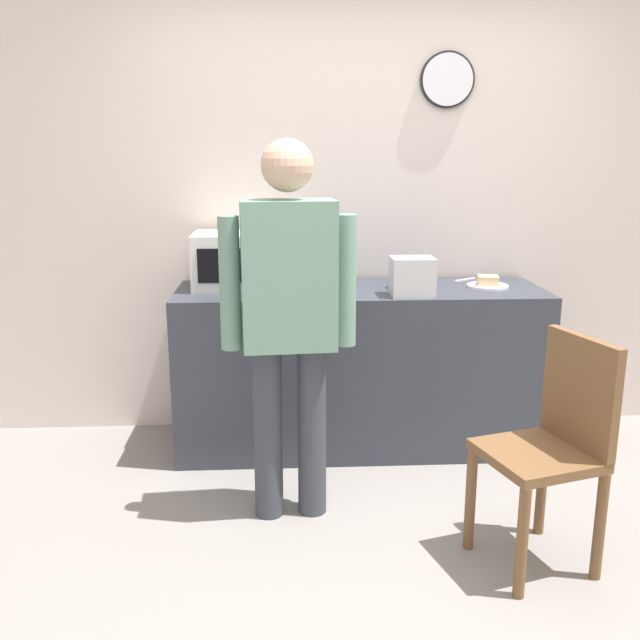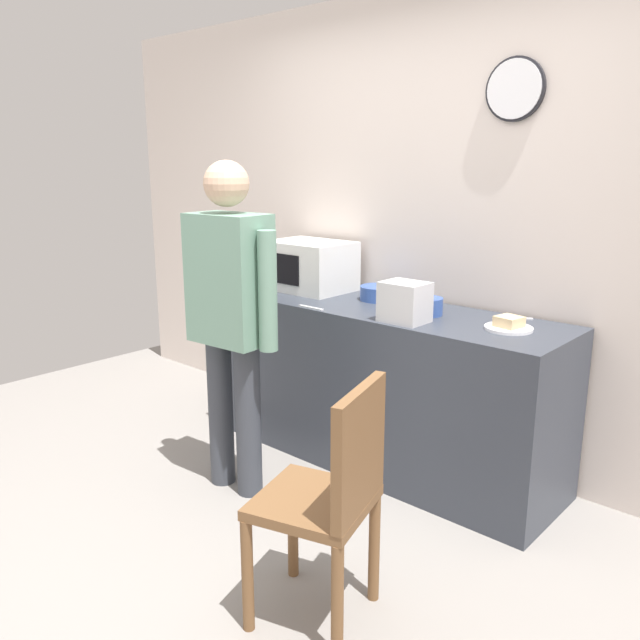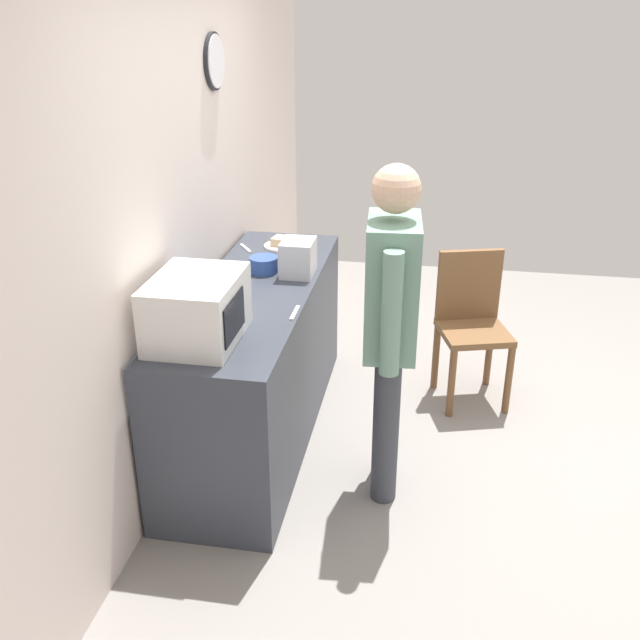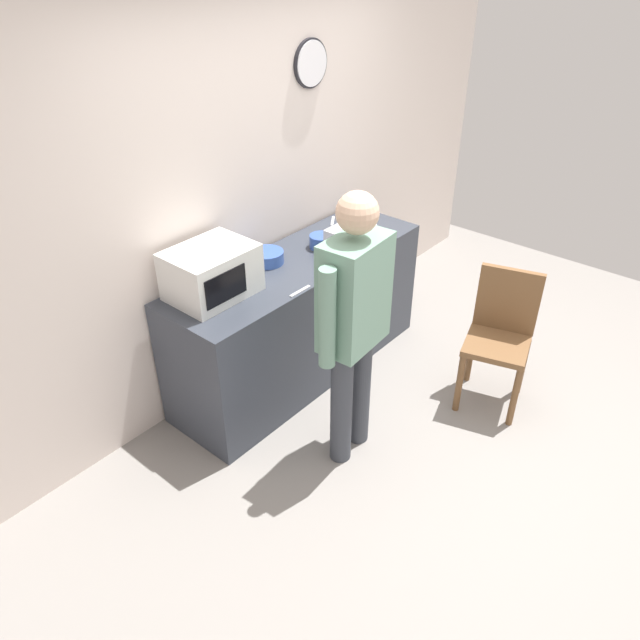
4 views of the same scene
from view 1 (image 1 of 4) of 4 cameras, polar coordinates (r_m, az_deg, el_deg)
The scene contains 12 objects.
ground_plane at distance 3.00m, azimuth 6.48°, elevation -19.43°, with size 6.00×6.00×0.00m, color gray.
back_wall at distance 4.11m, azimuth 3.31°, elevation 9.04°, with size 5.40×0.13×2.60m.
kitchen_counter at distance 3.90m, azimuth 3.24°, elevation -3.97°, with size 2.00×0.62×0.90m, color #333842.
microwave at distance 3.84m, azimuth -6.61°, elevation 4.92°, with size 0.50×0.39×0.30m.
sandwich_plate at distance 3.93m, azimuth 13.64°, elevation 2.94°, with size 0.23×0.23×0.07m.
salad_bowl at distance 3.83m, azimuth 7.06°, elevation 3.28°, with size 0.16×0.16×0.09m, color #33519E.
cereal_bowl at distance 3.90m, azimuth 0.89°, elevation 3.52°, with size 0.22×0.22×0.08m, color #33519E.
toaster at distance 3.62m, azimuth 7.59°, elevation 3.56°, with size 0.22×0.18×0.20m, color silver.
fork_utensil at distance 4.12m, azimuth 11.86°, elevation 3.27°, with size 0.17×0.02×0.01m, color silver.
spoon_utensil at distance 3.49m, azimuth -1.02°, elevation 1.69°, with size 0.17×0.02×0.01m, color silver.
person_standing at distance 3.00m, azimuth -2.59°, elevation 1.13°, with size 0.59×0.27×1.69m.
wooden_chair at distance 2.93m, azimuth 18.72°, elevation -9.38°, with size 0.50×0.50×0.94m.
Camera 1 is at (-0.45, -2.47, 1.63)m, focal length 38.88 mm.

